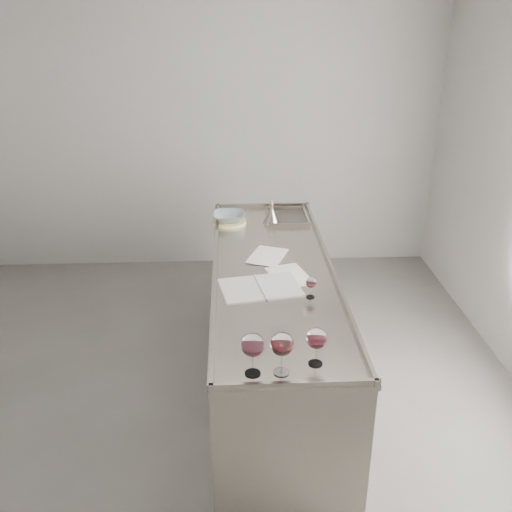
{
  "coord_description": "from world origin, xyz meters",
  "views": [
    {
      "loc": [
        0.23,
        -2.93,
        2.5
      ],
      "look_at": [
        0.39,
        0.34,
        1.02
      ],
      "focal_mm": 40.0,
      "sensor_mm": 36.0,
      "label": 1
    }
  ],
  "objects_px": {
    "wine_glass_small": "(311,283)",
    "wine_funnel": "(271,216)",
    "wine_glass_middle": "(282,345)",
    "ceramic_bowl": "(229,217)",
    "wine_glass_left": "(253,346)",
    "wine_glass_right": "(317,339)",
    "notebook": "(260,288)",
    "counter": "(273,333)"
  },
  "relations": [
    {
      "from": "wine_glass_left",
      "to": "notebook",
      "type": "relative_size",
      "value": 0.41
    },
    {
      "from": "ceramic_bowl",
      "to": "wine_funnel",
      "type": "xyz_separation_m",
      "value": [
        0.32,
        -0.01,
        0.01
      ]
    },
    {
      "from": "wine_glass_middle",
      "to": "ceramic_bowl",
      "type": "distance_m",
      "value": 1.94
    },
    {
      "from": "wine_glass_right",
      "to": "wine_glass_small",
      "type": "xyz_separation_m",
      "value": [
        0.07,
        0.65,
        -0.05
      ]
    },
    {
      "from": "wine_glass_small",
      "to": "notebook",
      "type": "height_order",
      "value": "wine_glass_small"
    },
    {
      "from": "wine_glass_small",
      "to": "wine_glass_left",
      "type": "bearing_deg",
      "value": -116.92
    },
    {
      "from": "counter",
      "to": "wine_glass_right",
      "type": "bearing_deg",
      "value": -83.38
    },
    {
      "from": "wine_glass_middle",
      "to": "notebook",
      "type": "height_order",
      "value": "wine_glass_middle"
    },
    {
      "from": "notebook",
      "to": "wine_glass_left",
      "type": "bearing_deg",
      "value": -106.07
    },
    {
      "from": "ceramic_bowl",
      "to": "wine_glass_left",
      "type": "bearing_deg",
      "value": -87.12
    },
    {
      "from": "wine_glass_small",
      "to": "ceramic_bowl",
      "type": "distance_m",
      "value": 1.29
    },
    {
      "from": "wine_glass_middle",
      "to": "wine_glass_left",
      "type": "bearing_deg",
      "value": 180.0
    },
    {
      "from": "notebook",
      "to": "wine_funnel",
      "type": "height_order",
      "value": "wine_funnel"
    },
    {
      "from": "wine_glass_middle",
      "to": "wine_glass_small",
      "type": "distance_m",
      "value": 0.75
    },
    {
      "from": "counter",
      "to": "wine_glass_middle",
      "type": "distance_m",
      "value": 1.25
    },
    {
      "from": "wine_glass_middle",
      "to": "ceramic_bowl",
      "type": "xyz_separation_m",
      "value": [
        -0.23,
        1.92,
        -0.1
      ]
    },
    {
      "from": "ceramic_bowl",
      "to": "wine_glass_middle",
      "type": "bearing_deg",
      "value": -83.23
    },
    {
      "from": "wine_glass_small",
      "to": "ceramic_bowl",
      "type": "xyz_separation_m",
      "value": [
        -0.46,
        1.21,
        -0.04
      ]
    },
    {
      "from": "wine_glass_middle",
      "to": "ceramic_bowl",
      "type": "relative_size",
      "value": 0.86
    },
    {
      "from": "counter",
      "to": "wine_glass_left",
      "type": "height_order",
      "value": "wine_glass_left"
    },
    {
      "from": "wine_glass_right",
      "to": "wine_glass_middle",
      "type": "bearing_deg",
      "value": -159.58
    },
    {
      "from": "wine_glass_small",
      "to": "notebook",
      "type": "distance_m",
      "value": 0.32
    },
    {
      "from": "wine_glass_left",
      "to": "wine_funnel",
      "type": "height_order",
      "value": "wine_glass_left"
    },
    {
      "from": "notebook",
      "to": "ceramic_bowl",
      "type": "relative_size",
      "value": 2.08
    },
    {
      "from": "wine_glass_left",
      "to": "wine_glass_right",
      "type": "height_order",
      "value": "wine_glass_left"
    },
    {
      "from": "wine_glass_left",
      "to": "wine_glass_small",
      "type": "relative_size",
      "value": 1.66
    },
    {
      "from": "wine_glass_right",
      "to": "wine_funnel",
      "type": "distance_m",
      "value": 1.85
    },
    {
      "from": "wine_glass_right",
      "to": "wine_glass_left",
      "type": "bearing_deg",
      "value": -168.27
    },
    {
      "from": "notebook",
      "to": "wine_glass_right",
      "type": "bearing_deg",
      "value": -84.86
    },
    {
      "from": "wine_glass_small",
      "to": "wine_funnel",
      "type": "height_order",
      "value": "wine_funnel"
    },
    {
      "from": "wine_glass_left",
      "to": "wine_glass_middle",
      "type": "bearing_deg",
      "value": 0.0
    },
    {
      "from": "wine_glass_right",
      "to": "ceramic_bowl",
      "type": "height_order",
      "value": "wine_glass_right"
    },
    {
      "from": "wine_glass_small",
      "to": "wine_glass_right",
      "type": "bearing_deg",
      "value": -95.71
    },
    {
      "from": "counter",
      "to": "wine_glass_left",
      "type": "xyz_separation_m",
      "value": [
        -0.18,
        -1.08,
        0.62
      ]
    },
    {
      "from": "ceramic_bowl",
      "to": "wine_glass_small",
      "type": "bearing_deg",
      "value": -69.21
    },
    {
      "from": "ceramic_bowl",
      "to": "notebook",
      "type": "bearing_deg",
      "value": -80.74
    },
    {
      "from": "counter",
      "to": "notebook",
      "type": "xyz_separation_m",
      "value": [
        -0.1,
        -0.25,
        0.47
      ]
    },
    {
      "from": "wine_glass_middle",
      "to": "wine_funnel",
      "type": "xyz_separation_m",
      "value": [
        0.09,
        1.91,
        -0.09
      ]
    },
    {
      "from": "counter",
      "to": "wine_glass_middle",
      "type": "bearing_deg",
      "value": -92.5
    },
    {
      "from": "wine_glass_middle",
      "to": "notebook",
      "type": "relative_size",
      "value": 0.41
    },
    {
      "from": "wine_glass_small",
      "to": "wine_funnel",
      "type": "bearing_deg",
      "value": 96.54
    },
    {
      "from": "wine_funnel",
      "to": "wine_glass_left",
      "type": "bearing_deg",
      "value": -96.73
    }
  ]
}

